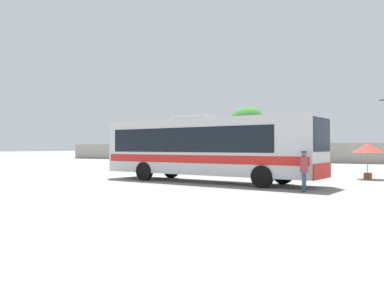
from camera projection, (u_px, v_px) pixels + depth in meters
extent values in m
plane|color=gray|center=(259.00, 171.00, 31.34)|extent=(300.00, 300.00, 0.00)
cube|color=#9E998C|center=(316.00, 153.00, 48.52)|extent=(80.00, 0.30, 2.39)
cube|color=silver|center=(207.00, 147.00, 21.75)|extent=(12.59, 3.74, 2.94)
cube|color=black|center=(197.00, 140.00, 22.11)|extent=(10.37, 3.56, 1.29)
cube|color=red|center=(207.00, 159.00, 21.74)|extent=(12.34, 3.74, 0.41)
cube|color=#19212D|center=(322.00, 135.00, 18.16)|extent=(0.26, 2.29, 1.53)
cube|color=red|center=(322.00, 171.00, 18.14)|extent=(0.30, 2.49, 0.71)
cube|color=#B2B2B2|center=(193.00, 118.00, 22.30)|extent=(2.33, 1.61, 0.24)
cylinder|color=black|center=(283.00, 174.00, 20.51)|extent=(1.06, 0.40, 1.04)
cylinder|color=black|center=(262.00, 177.00, 18.51)|extent=(1.06, 0.40, 1.04)
cylinder|color=black|center=(171.00, 169.00, 24.70)|extent=(1.06, 0.40, 1.04)
cylinder|color=black|center=(144.00, 171.00, 22.70)|extent=(1.06, 0.40, 1.04)
cylinder|color=#33476B|center=(304.00, 182.00, 16.92)|extent=(0.15, 0.15, 0.82)
cylinder|color=#33476B|center=(304.00, 182.00, 16.78)|extent=(0.15, 0.15, 0.82)
cylinder|color=#99383D|center=(304.00, 165.00, 16.85)|extent=(0.38, 0.38, 0.65)
sphere|color=#8C6647|center=(304.00, 154.00, 16.86)|extent=(0.22, 0.22, 0.22)
cylinder|color=navy|center=(304.00, 152.00, 16.86)|extent=(0.23, 0.23, 0.07)
cylinder|color=gray|center=(368.00, 162.00, 23.74)|extent=(0.05, 0.05, 2.03)
cone|color=red|center=(368.00, 148.00, 23.75)|extent=(1.84, 1.84, 0.51)
cube|color=brown|center=(368.00, 176.00, 23.73)|extent=(0.50, 0.50, 0.36)
cube|color=navy|center=(237.00, 158.00, 48.76)|extent=(4.19, 2.10, 0.61)
cube|color=black|center=(239.00, 153.00, 48.65)|extent=(2.36, 1.82, 0.50)
cylinder|color=black|center=(224.00, 160.00, 48.73)|extent=(0.65, 0.27, 0.64)
cylinder|color=black|center=(231.00, 160.00, 50.19)|extent=(0.65, 0.27, 0.64)
cylinder|color=black|center=(243.00, 161.00, 47.32)|extent=(0.65, 0.27, 0.64)
cylinder|color=black|center=(250.00, 160.00, 48.78)|extent=(0.65, 0.27, 0.64)
cube|color=maroon|center=(282.00, 158.00, 46.74)|extent=(4.12, 2.04, 0.61)
cube|color=black|center=(284.00, 153.00, 46.66)|extent=(2.30, 1.78, 0.50)
cylinder|color=black|center=(270.00, 161.00, 46.50)|extent=(0.65, 0.26, 0.64)
cylinder|color=black|center=(274.00, 160.00, 48.08)|extent=(0.65, 0.26, 0.64)
cylinder|color=black|center=(292.00, 161.00, 45.40)|extent=(0.65, 0.26, 0.64)
cylinder|color=black|center=(295.00, 161.00, 46.98)|extent=(0.65, 0.26, 0.64)
cylinder|color=brown|center=(186.00, 151.00, 60.35)|extent=(0.32, 0.32, 2.68)
ellipsoid|color=#23561E|center=(186.00, 134.00, 60.37)|extent=(3.43, 3.43, 2.92)
cylinder|color=brown|center=(247.00, 148.00, 56.64)|extent=(0.32, 0.32, 3.64)
ellipsoid|color=#38752D|center=(247.00, 122.00, 56.67)|extent=(5.05, 5.05, 4.29)
cylinder|color=brown|center=(286.00, 149.00, 54.57)|extent=(0.32, 0.32, 3.24)
ellipsoid|color=#38752D|center=(286.00, 126.00, 54.60)|extent=(4.25, 4.25, 3.62)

